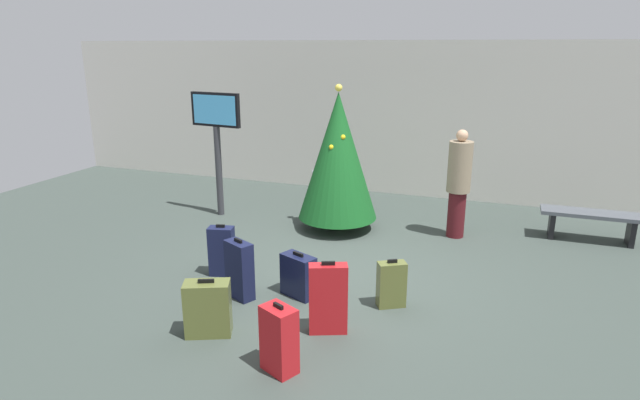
{
  "coord_description": "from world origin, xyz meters",
  "views": [
    {
      "loc": [
        2.05,
        -6.28,
        3.02
      ],
      "look_at": [
        -0.39,
        0.48,
        0.9
      ],
      "focal_mm": 29.55,
      "sensor_mm": 36.0,
      "label": 1
    }
  ],
  "objects": [
    {
      "name": "holiday_tree",
      "position": [
        -0.56,
        1.84,
        1.26
      ],
      "size": [
        1.32,
        1.32,
        2.43
      ],
      "color": "#4C3319",
      "rests_on": "ground_plane"
    },
    {
      "name": "suitcase_0",
      "position": [
        0.18,
        -2.26,
        0.34
      ],
      "size": [
        0.4,
        0.35,
        0.71
      ],
      "color": "#B2191E",
      "rests_on": "ground_plane"
    },
    {
      "name": "suitcase_1",
      "position": [
        0.91,
        -0.6,
        0.28
      ],
      "size": [
        0.37,
        0.31,
        0.6
      ],
      "color": "#59602D",
      "rests_on": "ground_plane"
    },
    {
      "name": "suitcase_2",
      "position": [
        0.39,
        -1.42,
        0.4
      ],
      "size": [
        0.45,
        0.31,
        0.83
      ],
      "color": "#B2191E",
      "rests_on": "ground_plane"
    },
    {
      "name": "suitcase_5",
      "position": [
        -0.24,
        -0.73,
        0.27
      ],
      "size": [
        0.5,
        0.38,
        0.58
      ],
      "color": "#141938",
      "rests_on": "ground_plane"
    },
    {
      "name": "flight_info_kiosk",
      "position": [
        -2.84,
        1.85,
        1.59
      ],
      "size": [
        1.0,
        0.21,
        2.23
      ],
      "color": "#333338",
      "rests_on": "ground_plane"
    },
    {
      "name": "suitcase_3",
      "position": [
        -0.81,
        -1.91,
        0.3
      ],
      "size": [
        0.55,
        0.42,
        0.65
      ],
      "color": "#59602D",
      "rests_on": "ground_plane"
    },
    {
      "name": "traveller_0",
      "position": [
        1.37,
        2.13,
        0.92
      ],
      "size": [
        0.41,
        0.41,
        1.76
      ],
      "color": "#4C1419",
      "rests_on": "ground_plane"
    },
    {
      "name": "ground_plane",
      "position": [
        0.0,
        0.0,
        0.0
      ],
      "size": [
        16.0,
        16.0,
        0.0
      ],
      "primitive_type": "plane",
      "color": "#38423D"
    },
    {
      "name": "back_wall",
      "position": [
        0.0,
        4.45,
        1.56
      ],
      "size": [
        16.0,
        0.2,
        3.12
      ],
      "primitive_type": "cube",
      "color": "beige",
      "rests_on": "ground_plane"
    },
    {
      "name": "waiting_bench",
      "position": [
        3.43,
        2.65,
        0.36
      ],
      "size": [
        1.53,
        0.44,
        0.48
      ],
      "color": "#4C5159",
      "rests_on": "ground_plane"
    },
    {
      "name": "suitcase_6",
      "position": [
        -0.9,
        -1.01,
        0.37
      ],
      "size": [
        0.42,
        0.33,
        0.77
      ],
      "color": "#141938",
      "rests_on": "ground_plane"
    },
    {
      "name": "suitcase_4",
      "position": [
        -1.46,
        -0.49,
        0.34
      ],
      "size": [
        0.37,
        0.26,
        0.72
      ],
      "color": "#141938",
      "rests_on": "ground_plane"
    }
  ]
}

